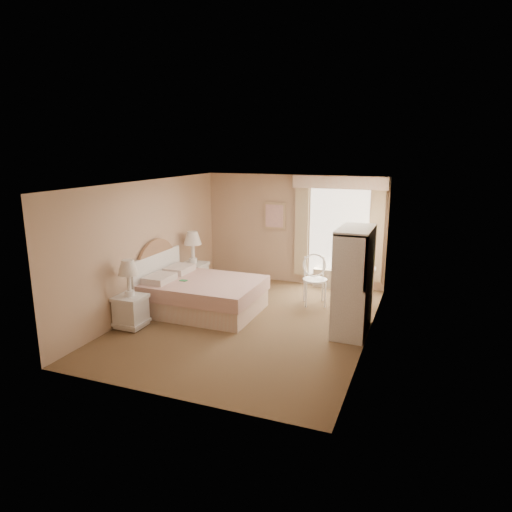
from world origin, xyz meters
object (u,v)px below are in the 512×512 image
at_px(nightstand_near, 130,303).
at_px(round_table, 357,279).
at_px(armoire, 353,290).
at_px(nightstand_far, 194,269).
at_px(cafe_chair, 315,275).
at_px(bed, 199,293).

relative_size(nightstand_near, round_table, 1.57).
xyz_separation_m(round_table, armoire, (0.17, -1.52, 0.24)).
bearing_deg(nightstand_far, cafe_chair, 2.91).
relative_size(bed, nightstand_near, 1.76).
bearing_deg(nightstand_near, cafe_chair, 41.97).
height_order(cafe_chair, armoire, armoire).
height_order(nightstand_near, round_table, nightstand_near).
height_order(round_table, cafe_chair, cafe_chair).
distance_m(cafe_chair, armoire, 1.55).
xyz_separation_m(nightstand_far, armoire, (3.65, -1.07, 0.26)).
bearing_deg(nightstand_far, nightstand_near, -90.00).
xyz_separation_m(bed, nightstand_far, (-0.72, 1.09, 0.14)).
relative_size(bed, nightstand_far, 1.62).
bearing_deg(armoire, bed, -179.51).
bearing_deg(armoire, round_table, 96.26).
xyz_separation_m(bed, cafe_chair, (1.97, 1.23, 0.24)).
relative_size(round_table, cafe_chair, 0.75).
xyz_separation_m(bed, round_table, (2.77, 1.55, 0.16)).
bearing_deg(nightstand_far, bed, -56.67).
bearing_deg(round_table, armoire, -83.74).
distance_m(nightstand_far, cafe_chair, 2.69).
bearing_deg(cafe_chair, round_table, 1.02).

